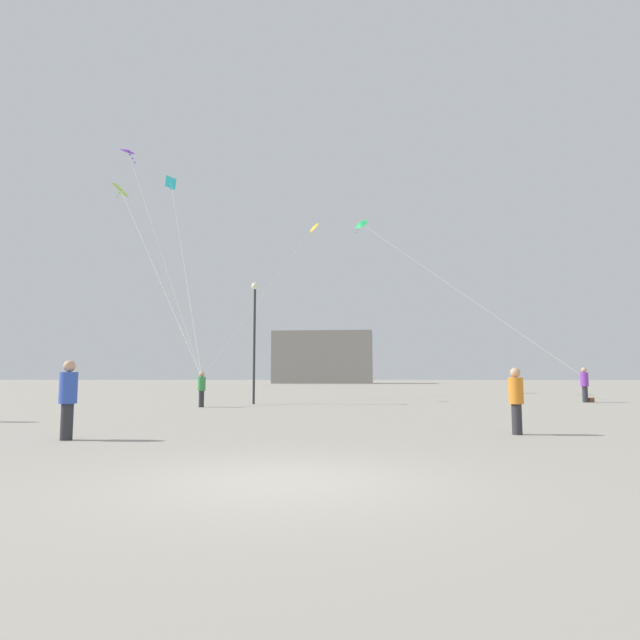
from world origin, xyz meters
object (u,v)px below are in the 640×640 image
(person_in_purple, at_px, (585,383))
(lamppost_east, at_px, (255,324))
(person_in_blue, at_px, (68,396))
(kite_lime_delta, at_px, (122,192))
(person_in_green, at_px, (202,388))
(kite_cyan_delta, at_px, (172,187))
(kite_emerald_diamond, at_px, (364,226))
(kite_amber_diamond, at_px, (312,229))
(building_left_hall, at_px, (324,358))
(handbag_beside_flyer, at_px, (591,400))
(kite_violet_diamond, at_px, (129,155))
(person_in_orange, at_px, (516,398))

(person_in_purple, bearing_deg, lamppost_east, -83.30)
(person_in_blue, relative_size, kite_lime_delta, 0.14)
(person_in_green, height_order, kite_cyan_delta, kite_cyan_delta)
(person_in_green, height_order, kite_emerald_diamond, kite_emerald_diamond)
(person_in_purple, xyz_separation_m, kite_amber_diamond, (-14.91, 14.36, 12.30))
(building_left_hall, height_order, handbag_beside_flyer, building_left_hall)
(person_in_blue, bearing_deg, kite_lime_delta, 1.32)
(kite_lime_delta, relative_size, kite_cyan_delta, 0.88)
(person_in_blue, relative_size, kite_violet_diamond, 0.13)
(person_in_orange, bearing_deg, building_left_hall, 38.33)
(person_in_green, distance_m, kite_emerald_diamond, 21.43)
(kite_lime_delta, height_order, handbag_beside_flyer, kite_lime_delta)
(person_in_orange, height_order, handbag_beside_flyer, person_in_orange)
(kite_violet_diamond, relative_size, building_left_hall, 0.78)
(person_in_blue, height_order, building_left_hall, building_left_hall)
(kite_violet_diamond, bearing_deg, person_in_green, -44.85)
(kite_violet_diamond, xyz_separation_m, building_left_hall, (10.19, 63.18, -9.84))
(kite_violet_diamond, distance_m, kite_amber_diamond, 16.61)
(kite_violet_diamond, height_order, kite_cyan_delta, kite_cyan_delta)
(person_in_purple, bearing_deg, person_in_green, -76.42)
(kite_violet_diamond, distance_m, kite_lime_delta, 4.99)
(kite_violet_diamond, relative_size, lamppost_east, 2.23)
(person_in_orange, xyz_separation_m, kite_lime_delta, (-18.49, 21.38, 12.65))
(kite_lime_delta, bearing_deg, person_in_orange, -49.15)
(person_in_purple, height_order, kite_lime_delta, kite_lime_delta)
(person_in_orange, xyz_separation_m, handbag_beside_flyer, (9.10, 15.77, -0.76))
(person_in_green, height_order, building_left_hall, building_left_hall)
(person_in_orange, relative_size, person_in_green, 1.02)
(person_in_purple, bearing_deg, person_in_orange, -29.46)
(lamppost_east, bearing_deg, kite_amber_diamond, 82.29)
(person_in_blue, xyz_separation_m, building_left_hall, (4.18, 81.49, 3.42))
(handbag_beside_flyer, bearing_deg, lamppost_east, -172.85)
(kite_cyan_delta, height_order, lamppost_east, kite_cyan_delta)
(person_in_purple, distance_m, kite_cyan_delta, 29.77)
(lamppost_east, bearing_deg, kite_emerald_diamond, 64.72)
(person_in_orange, relative_size, lamppost_east, 0.27)
(lamppost_east, bearing_deg, person_in_purple, 6.97)
(kite_lime_delta, distance_m, handbag_beside_flyer, 31.19)
(person_in_blue, relative_size, person_in_green, 1.11)
(kite_amber_diamond, relative_size, lamppost_east, 3.32)
(person_in_purple, distance_m, person_in_green, 19.67)
(person_in_orange, distance_m, lamppost_east, 16.25)
(person_in_orange, height_order, kite_amber_diamond, kite_amber_diamond)
(person_in_purple, xyz_separation_m, handbag_beside_flyer, (0.35, 0.10, -0.88))
(kite_cyan_delta, relative_size, lamppost_east, 2.41)
(lamppost_east, bearing_deg, person_in_orange, -58.30)
(kite_cyan_delta, relative_size, building_left_hall, 0.84)
(kite_emerald_diamond, relative_size, lamppost_east, 1.98)
(kite_violet_diamond, bearing_deg, kite_amber_diamond, 52.10)
(handbag_beside_flyer, bearing_deg, kite_amber_diamond, 136.94)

